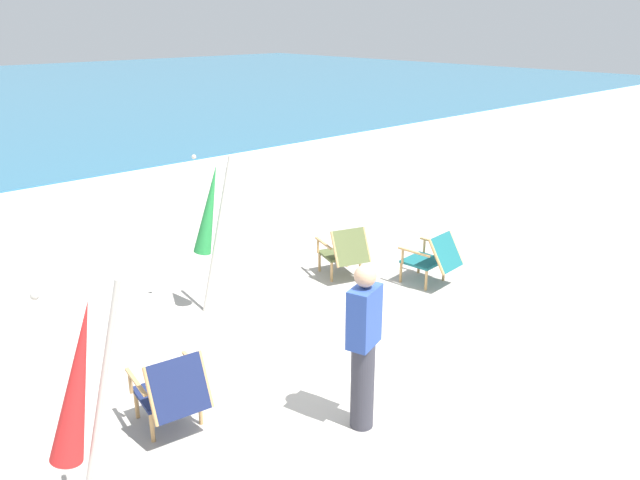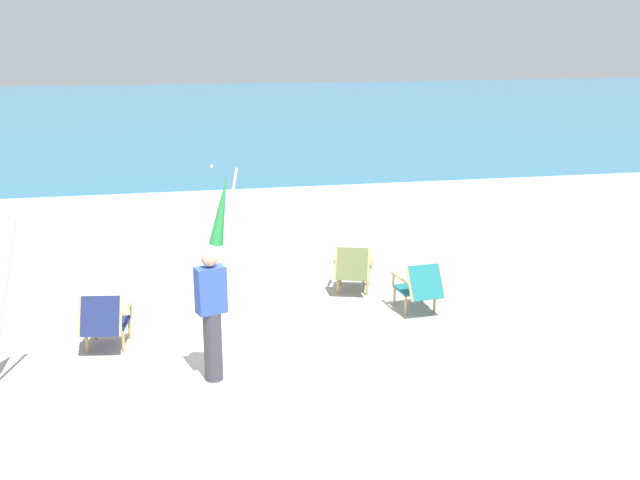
% 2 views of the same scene
% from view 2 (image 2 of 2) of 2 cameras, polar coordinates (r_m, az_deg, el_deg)
% --- Properties ---
extents(ground_plane, '(80.00, 80.00, 0.00)m').
position_cam_2_polar(ground_plane, '(10.21, -5.75, -7.84)').
color(ground_plane, '#B2AAA0').
extents(sea, '(80.00, 40.00, 0.10)m').
position_cam_2_polar(sea, '(39.43, -10.54, 9.58)').
color(sea, '#2D6684').
rests_on(sea, ground).
extents(surf_band, '(80.00, 1.10, 0.06)m').
position_cam_2_polar(surf_band, '(19.36, -8.84, 3.47)').
color(surf_band, white).
rests_on(surf_band, ground).
extents(beach_chair_front_left, '(0.78, 0.88, 0.79)m').
position_cam_2_polar(beach_chair_front_left, '(11.89, 2.53, -2.14)').
color(beach_chair_front_left, '#515B33').
rests_on(beach_chair_front_left, ground).
extents(beach_chair_far_center, '(0.68, 0.80, 0.80)m').
position_cam_2_polar(beach_chair_far_center, '(10.18, -16.10, -5.88)').
color(beach_chair_far_center, '#19234C').
rests_on(beach_chair_far_center, ground).
extents(beach_chair_mid_center, '(0.64, 0.81, 0.78)m').
position_cam_2_polar(beach_chair_mid_center, '(11.17, 7.60, -3.49)').
color(beach_chair_mid_center, '#196066').
rests_on(beach_chair_mid_center, ground).
extents(umbrella_furled_green, '(0.52, 0.44, 2.09)m').
position_cam_2_polar(umbrella_furled_green, '(11.70, -7.51, 2.21)').
color(umbrella_furled_green, '#B7B2A8').
rests_on(umbrella_furled_green, ground).
extents(person_near_chairs, '(0.38, 0.29, 1.63)m').
position_cam_2_polar(person_near_chairs, '(8.95, -8.26, -5.61)').
color(person_near_chairs, '#383842').
rests_on(person_near_chairs, ground).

